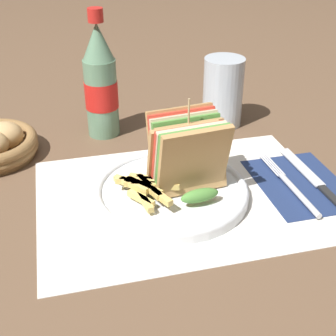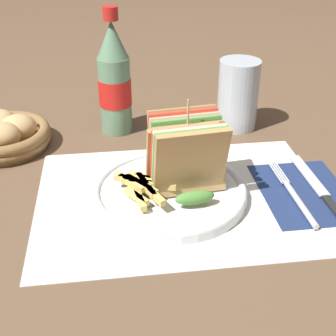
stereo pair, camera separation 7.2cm
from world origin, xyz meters
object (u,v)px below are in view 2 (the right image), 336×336
(plate_main, at_px, (170,191))
(knife, at_px, (320,190))
(fork, at_px, (295,196))
(coke_bottle_near, at_px, (114,81))
(club_sandwich, at_px, (187,155))
(bread_basket, at_px, (2,135))
(glass_near, at_px, (238,95))

(plate_main, bearing_deg, knife, -4.68)
(plate_main, relative_size, fork, 1.24)
(knife, height_order, coke_bottle_near, coke_bottle_near)
(club_sandwich, height_order, knife, club_sandwich)
(fork, relative_size, bread_basket, 1.11)
(club_sandwich, bearing_deg, fork, -13.21)
(bread_basket, bearing_deg, plate_main, -35.74)
(fork, bearing_deg, plate_main, 168.18)
(plate_main, height_order, coke_bottle_near, coke_bottle_near)
(club_sandwich, distance_m, fork, 0.18)
(bread_basket, bearing_deg, glass_near, 3.83)
(knife, bearing_deg, glass_near, 104.34)
(fork, relative_size, coke_bottle_near, 0.81)
(plate_main, relative_size, coke_bottle_near, 1.00)
(fork, height_order, knife, fork)
(fork, relative_size, glass_near, 1.42)
(fork, bearing_deg, bread_basket, 151.91)
(glass_near, bearing_deg, plate_main, -125.28)
(club_sandwich, distance_m, knife, 0.22)
(plate_main, height_order, fork, plate_main)
(fork, distance_m, knife, 0.05)
(fork, xyz_separation_m, glass_near, (-0.02, 0.27, 0.06))
(club_sandwich, height_order, fork, club_sandwich)
(plate_main, height_order, glass_near, glass_near)
(club_sandwich, xyz_separation_m, bread_basket, (-0.31, 0.20, -0.05))
(fork, xyz_separation_m, bread_basket, (-0.47, 0.24, 0.02))
(club_sandwich, relative_size, glass_near, 1.06)
(club_sandwich, bearing_deg, bread_basket, 147.02)
(coke_bottle_near, xyz_separation_m, bread_basket, (-0.21, -0.04, -0.08))
(knife, height_order, glass_near, glass_near)
(knife, bearing_deg, plate_main, 174.11)
(coke_bottle_near, bearing_deg, plate_main, -73.72)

